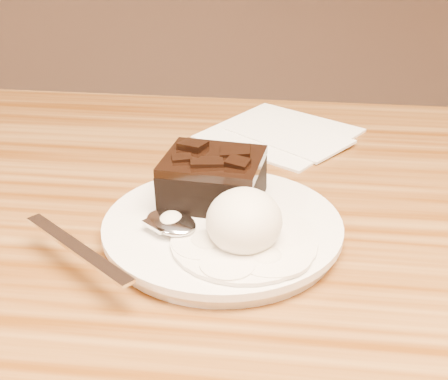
# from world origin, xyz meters

# --- Properties ---
(plate) EXTENTS (0.20, 0.20, 0.02)m
(plate) POSITION_xyz_m (-0.06, 0.05, 0.76)
(plate) COLOR silver
(plate) RESTS_ON dining_table
(brownie) EXTENTS (0.09, 0.08, 0.04)m
(brownie) POSITION_xyz_m (-0.07, 0.08, 0.78)
(brownie) COLOR black
(brownie) RESTS_ON plate
(ice_cream_scoop) EXTENTS (0.06, 0.06, 0.05)m
(ice_cream_scoop) POSITION_xyz_m (-0.04, 0.01, 0.79)
(ice_cream_scoop) COLOR beige
(ice_cream_scoop) RESTS_ON plate
(melt_puddle) EXTENTS (0.11, 0.11, 0.00)m
(melt_puddle) POSITION_xyz_m (-0.04, 0.01, 0.77)
(melt_puddle) COLOR silver
(melt_puddle) RESTS_ON plate
(spoon) EXTENTS (0.17, 0.14, 0.01)m
(spoon) POSITION_xyz_m (-0.09, 0.03, 0.77)
(spoon) COLOR silver
(spoon) RESTS_ON plate
(napkin) EXTENTS (0.20, 0.20, 0.01)m
(napkin) POSITION_xyz_m (-0.02, 0.28, 0.75)
(napkin) COLOR white
(napkin) RESTS_ON dining_table
(crumb_a) EXTENTS (0.01, 0.01, 0.00)m
(crumb_a) POSITION_xyz_m (0.00, 0.03, 0.77)
(crumb_a) COLOR black
(crumb_a) RESTS_ON plate
(crumb_b) EXTENTS (0.01, 0.01, 0.00)m
(crumb_b) POSITION_xyz_m (-0.07, 0.06, 0.77)
(crumb_b) COLOR black
(crumb_b) RESTS_ON plate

